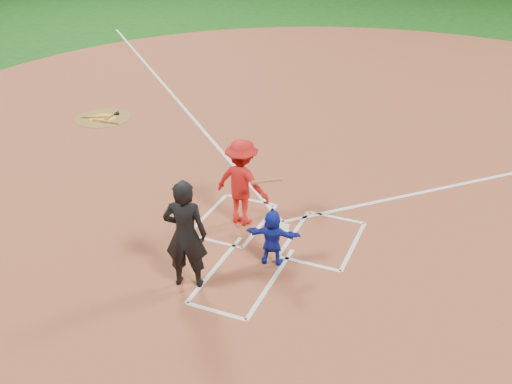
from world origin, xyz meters
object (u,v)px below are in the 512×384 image
at_px(on_deck_circle, 103,118).
at_px(catcher, 272,238).
at_px(umpire, 185,235).
at_px(home_plate, 277,229).
at_px(batter_at_plate, 242,182).

distance_m(on_deck_circle, catcher, 9.07).
xyz_separation_m(catcher, umpire, (-1.11, -1.16, 0.46)).
relative_size(on_deck_circle, catcher, 1.56).
bearing_deg(catcher, home_plate, -85.13).
bearing_deg(batter_at_plate, home_plate, 0.42).
bearing_deg(home_plate, on_deck_circle, -28.61).
bearing_deg(umpire, catcher, -150.09).
height_order(catcher, umpire, umpire).
relative_size(home_plate, umpire, 0.30).
distance_m(home_plate, umpire, 2.63).
bearing_deg(on_deck_circle, batter_at_plate, -31.47).
height_order(home_plate, batter_at_plate, batter_at_plate).
relative_size(catcher, umpire, 0.54).
bearing_deg(umpire, on_deck_circle, -60.56).
xyz_separation_m(catcher, batter_at_plate, (-1.11, 1.13, 0.37)).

